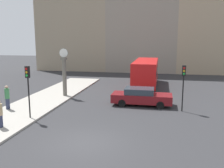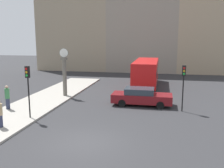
{
  "view_description": "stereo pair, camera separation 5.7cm",
  "coord_description": "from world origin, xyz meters",
  "px_view_note": "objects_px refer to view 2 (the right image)",
  "views": [
    {
      "loc": [
        3.74,
        -11.62,
        5.31
      ],
      "look_at": [
        0.1,
        6.54,
        1.91
      ],
      "focal_mm": 40.0,
      "sensor_mm": 36.0,
      "label": 1
    },
    {
      "loc": [
        3.8,
        -11.6,
        5.31
      ],
      "look_at": [
        0.1,
        6.54,
        1.91
      ],
      "focal_mm": 40.0,
      "sensor_mm": 36.0,
      "label": 2
    }
  ],
  "objects_px": {
    "bus_distant": "(146,72)",
    "pedestrian_green_hoodie": "(7,97)",
    "sedan_car": "(141,97)",
    "traffic_light_near": "(28,81)",
    "street_clock": "(65,73)",
    "traffic_light_far": "(184,79)"
  },
  "relations": [
    {
      "from": "sedan_car",
      "to": "traffic_light_far",
      "type": "relative_size",
      "value": 1.4
    },
    {
      "from": "traffic_light_far",
      "to": "pedestrian_green_hoodie",
      "type": "distance_m",
      "value": 12.99
    },
    {
      "from": "sedan_car",
      "to": "pedestrian_green_hoodie",
      "type": "height_order",
      "value": "pedestrian_green_hoodie"
    },
    {
      "from": "traffic_light_near",
      "to": "street_clock",
      "type": "distance_m",
      "value": 6.64
    },
    {
      "from": "bus_distant",
      "to": "pedestrian_green_hoodie",
      "type": "relative_size",
      "value": 4.87
    },
    {
      "from": "traffic_light_far",
      "to": "street_clock",
      "type": "distance_m",
      "value": 10.59
    },
    {
      "from": "traffic_light_near",
      "to": "pedestrian_green_hoodie",
      "type": "height_order",
      "value": "traffic_light_near"
    },
    {
      "from": "traffic_light_far",
      "to": "street_clock",
      "type": "xyz_separation_m",
      "value": [
        -10.24,
        2.7,
        -0.26
      ]
    },
    {
      "from": "sedan_car",
      "to": "bus_distant",
      "type": "xyz_separation_m",
      "value": [
        -0.19,
        8.35,
        0.94
      ]
    },
    {
      "from": "street_clock",
      "to": "pedestrian_green_hoodie",
      "type": "height_order",
      "value": "street_clock"
    },
    {
      "from": "bus_distant",
      "to": "street_clock",
      "type": "height_order",
      "value": "street_clock"
    },
    {
      "from": "sedan_car",
      "to": "street_clock",
      "type": "bearing_deg",
      "value": 167.4
    },
    {
      "from": "bus_distant",
      "to": "traffic_light_near",
      "type": "distance_m",
      "value": 15.02
    },
    {
      "from": "street_clock",
      "to": "bus_distant",
      "type": "bearing_deg",
      "value": 44.23
    },
    {
      "from": "bus_distant",
      "to": "traffic_light_far",
      "type": "relative_size",
      "value": 2.55
    },
    {
      "from": "sedan_car",
      "to": "bus_distant",
      "type": "bearing_deg",
      "value": 91.31
    },
    {
      "from": "pedestrian_green_hoodie",
      "to": "traffic_light_near",
      "type": "bearing_deg",
      "value": -29.87
    },
    {
      "from": "sedan_car",
      "to": "traffic_light_near",
      "type": "bearing_deg",
      "value": -144.07
    },
    {
      "from": "traffic_light_near",
      "to": "sedan_car",
      "type": "bearing_deg",
      "value": 35.93
    },
    {
      "from": "bus_distant",
      "to": "street_clock",
      "type": "xyz_separation_m",
      "value": [
        -6.94,
        -6.76,
        0.54
      ]
    },
    {
      "from": "sedan_car",
      "to": "pedestrian_green_hoodie",
      "type": "relative_size",
      "value": 2.67
    },
    {
      "from": "traffic_light_near",
      "to": "traffic_light_far",
      "type": "distance_m",
      "value": 10.78
    }
  ]
}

